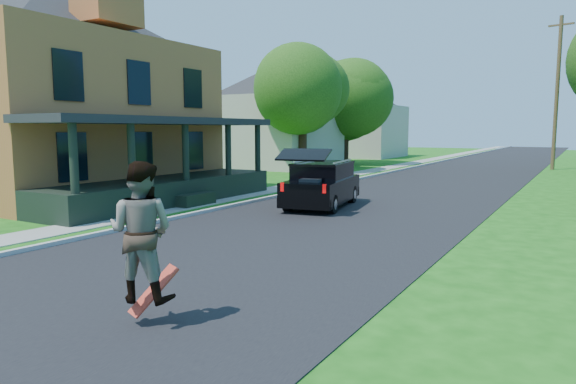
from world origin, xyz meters
The scene contains 14 objects.
ground centered at (0.00, 0.00, 0.00)m, with size 140.00×140.00×0.00m, color #155310.
street centered at (0.00, 20.00, 0.00)m, with size 8.00×120.00×0.02m, color black.
curb centered at (-4.05, 20.00, 0.00)m, with size 0.15×120.00×0.12m, color #ABACA6.
sidewalk centered at (-5.60, 20.00, 0.00)m, with size 1.30×120.00×0.03m, color gray.
front_walk centered at (-9.50, 6.00, 0.00)m, with size 6.50×1.20×0.03m, color gray.
main_house centered at (-12.80, 5.99, 4.92)m, with size 15.56×15.56×10.10m.
neighbor_house_mid centered at (-13.50, 24.00, 4.19)m, with size 12.78×12.78×8.30m.
neighbor_house_far centered at (-13.50, 40.00, 4.19)m, with size 12.78×12.78×8.30m.
black_suv centered at (-1.40, 8.01, 0.80)m, with size 2.41×4.71×2.09m.
skateboarder centered at (1.37, -3.00, 1.32)m, with size 1.11×0.98×1.91m.
skateboard centered at (1.41, -2.84, 0.43)m, with size 0.46×0.67×0.63m.
tree_left_mid centered at (-9.35, 21.11, 5.86)m, with size 7.10×7.24×9.00m.
tree_left_far centered at (-10.08, 29.33, 5.77)m, with size 6.87×6.68×9.20m.
utility_pole_far centered at (4.50, 30.94, 5.18)m, with size 1.55×0.44×10.08m.
Camera 1 is at (6.53, -7.88, 2.68)m, focal length 32.00 mm.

